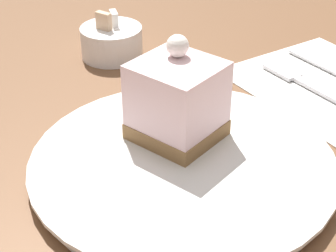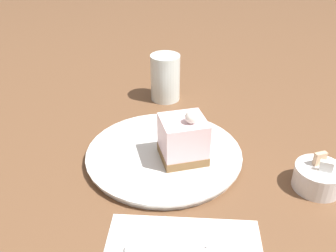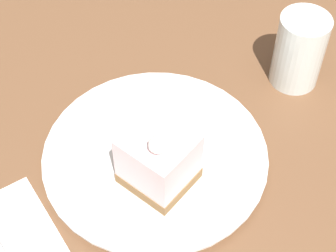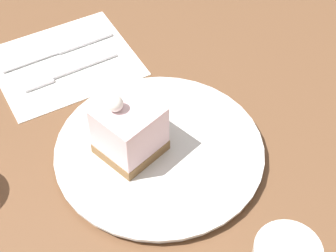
% 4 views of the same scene
% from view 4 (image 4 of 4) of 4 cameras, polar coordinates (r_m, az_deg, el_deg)
% --- Properties ---
extents(ground_plane, '(4.00, 4.00, 0.00)m').
position_cam_4_polar(ground_plane, '(0.77, -2.50, -1.89)').
color(ground_plane, brown).
extents(plate, '(0.28, 0.28, 0.01)m').
position_cam_4_polar(plate, '(0.75, -0.89, -2.62)').
color(plate, silver).
rests_on(plate, ground_plane).
extents(cake_slice, '(0.09, 0.09, 0.10)m').
position_cam_4_polar(cake_slice, '(0.71, -3.96, -0.46)').
color(cake_slice, olive).
rests_on(cake_slice, plate).
extents(napkin, '(0.20, 0.23, 0.00)m').
position_cam_4_polar(napkin, '(0.90, -10.47, 6.41)').
color(napkin, white).
rests_on(napkin, ground_plane).
extents(fork, '(0.03, 0.15, 0.00)m').
position_cam_4_polar(fork, '(0.87, -10.75, 5.30)').
color(fork, silver).
rests_on(fork, napkin).
extents(knife, '(0.02, 0.19, 0.00)m').
position_cam_4_polar(knife, '(0.92, -10.08, 7.87)').
color(knife, silver).
rests_on(knife, napkin).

